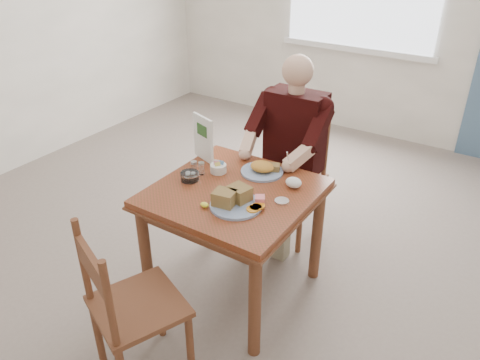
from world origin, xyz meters
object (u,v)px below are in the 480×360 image
Objects in this scene: chair_far at (294,176)px; chair_near at (129,308)px; far_plate at (263,169)px; table at (234,206)px; near_plate at (235,200)px; diner at (290,139)px.

chair_far and chair_near have the same top height.
table is at bearing -97.30° from far_plate.
near_plate is at bearing 77.68° from chair_near.
near_plate is at bearing -54.17° from table.
table is at bearing 86.43° from chair_near.
diner is (0.00, 0.71, 0.17)m from table.
near_plate is at bearing -83.80° from chair_far.
chair_near is at bearing -94.49° from far_plate.
chair_near is 0.79m from near_plate.
table is 0.31m from far_plate.
diner is 0.43m from far_plate.
near_plate reaches higher than table.
table is 0.23m from near_plate.
chair_near is 3.05× the size of near_plate.
near_plate is 0.89× the size of far_plate.
chair_far is at bearing 96.20° from near_plate.
near_plate is at bearing -80.95° from far_plate.
table is at bearing 125.83° from near_plate.
near_plate is 0.42m from far_plate.
chair_far is 0.69× the size of diner.
far_plate is at bearing 82.70° from table.
near_plate is (0.16, 0.71, 0.31)m from chair_near.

